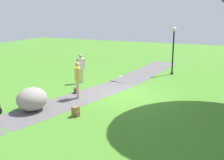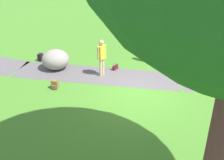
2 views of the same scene
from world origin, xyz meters
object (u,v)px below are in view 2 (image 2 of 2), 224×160
Objects in this scene: lawn_boulder at (55,60)px; handbag_on_grass at (115,67)px; spare_backpack_on_lawn at (55,85)px; frisbee_on_grass at (207,73)px; backpack_by_boulder at (41,57)px; woman_with_handbag at (102,55)px; man_near_boulder at (152,44)px.

handbag_on_grass is at bearing 173.63° from lawn_boulder.
spare_backpack_on_lawn is (2.83, 1.73, 0.05)m from handbag_on_grass.
lawn_boulder is 6.11× the size of frisbee_on_grass.
handbag_on_grass is at bearing 160.50° from backpack_by_boulder.
handbag_on_grass is (-0.70, -0.57, -0.91)m from woman_with_handbag.
man_near_boulder is at bearing -152.09° from spare_backpack_on_lawn.
woman_with_handbag reaches higher than man_near_boulder.
backpack_by_boulder is 8.63m from frisbee_on_grass.
handbag_on_grass is 4.52m from frisbee_on_grass.
backpack_by_boulder is at bearing -19.50° from handbag_on_grass.
woman_with_handbag is 7.86× the size of frisbee_on_grass.
spare_backpack_on_lawn is (2.13, 1.16, -0.86)m from woman_with_handbag.
man_near_boulder is 5.46m from spare_backpack_on_lawn.
spare_backpack_on_lawn is at bearing 8.09° from frisbee_on_grass.
frisbee_on_grass is at bearing 178.59° from woman_with_handbag.
handbag_on_grass is (-2.98, 0.33, -0.36)m from lawn_boulder.
woman_with_handbag is 4.68× the size of handbag_on_grass.
handbag_on_grass is at bearing -8.89° from frisbee_on_grass.
man_near_boulder is 4.32× the size of backpack_by_boulder.
man_near_boulder is 5.95m from backpack_by_boulder.
woman_with_handbag is 2.57m from spare_backpack_on_lawn.
handbag_on_grass is at bearing -148.47° from spare_backpack_on_lawn.
backpack_by_boulder reaches higher than handbag_on_grass.
man_near_boulder reaches higher than lawn_boulder.
woman_with_handbag is at bearing 27.29° from man_near_boulder.
spare_backpack_on_lawn is at bearing 94.41° from lawn_boulder.
woman_with_handbag reaches higher than backpack_by_boulder.
lawn_boulder is 4.98m from man_near_boulder.
frisbee_on_grass is at bearing 172.12° from lawn_boulder.
lawn_boulder is 2.52m from woman_with_handbag.
lawn_boulder is 3.64× the size of handbag_on_grass.
lawn_boulder is at bearing -85.59° from spare_backpack_on_lawn.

